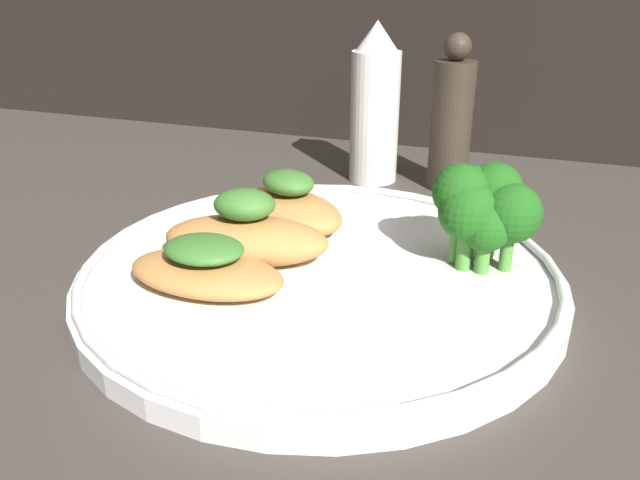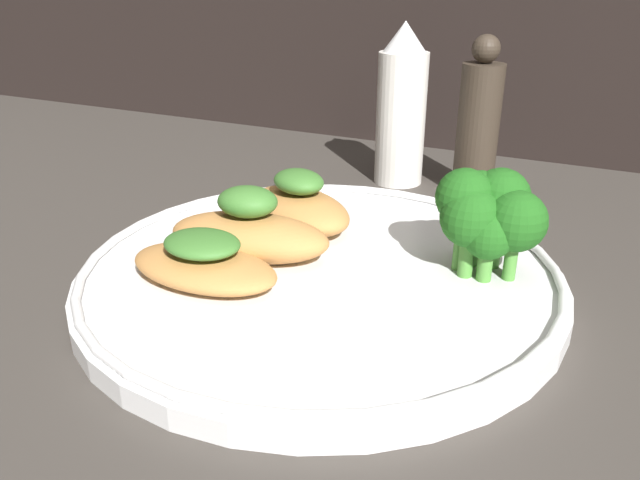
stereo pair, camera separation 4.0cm
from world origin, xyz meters
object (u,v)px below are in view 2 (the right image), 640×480
at_px(plate, 320,273).
at_px(pepper_grinder, 478,124).
at_px(sauce_bottle, 401,109).
at_px(broccoli_bunch, 487,212).

distance_m(plate, pepper_grinder, 0.24).
bearing_deg(plate, sauce_bottle, 96.87).
xyz_separation_m(sauce_bottle, pepper_grinder, (0.07, 0.00, -0.01)).
bearing_deg(sauce_bottle, pepper_grinder, 0.00).
xyz_separation_m(plate, pepper_grinder, (0.05, 0.23, 0.06)).
xyz_separation_m(broccoli_bunch, sauce_bottle, (-0.12, 0.19, 0.02)).
distance_m(broccoli_bunch, sauce_bottle, 0.23).
height_order(broccoli_bunch, sauce_bottle, sauce_bottle).
bearing_deg(sauce_bottle, plate, -83.13).
relative_size(plate, broccoli_bunch, 4.49).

